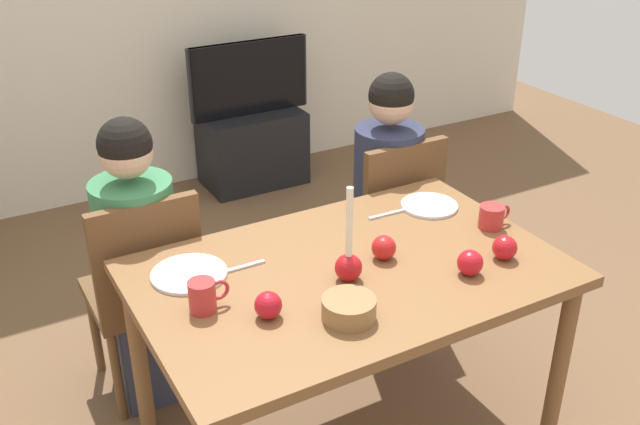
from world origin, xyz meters
The scene contains 19 objects.
dining_table centered at (0.00, 0.00, 0.67)m, with size 1.40×0.90×0.75m.
chair_left centered at (-0.53, 0.61, 0.51)m, with size 0.40×0.40×0.90m.
chair_right centered at (0.59, 0.61, 0.51)m, with size 0.40×0.40×0.90m.
person_left_child centered at (-0.53, 0.64, 0.57)m, with size 0.30×0.30×1.17m.
person_right_child centered at (0.59, 0.64, 0.57)m, with size 0.30×0.30×1.17m.
tv_stand centered at (0.68, 2.30, 0.24)m, with size 0.64×0.40×0.48m, color black.
tv centered at (0.68, 2.30, 0.71)m, with size 0.79×0.05×0.46m.
candle_centerpiece centered at (-0.04, -0.06, 0.82)m, with size 0.09×0.09×0.33m.
plate_left centered at (-0.48, 0.22, 0.76)m, with size 0.25×0.25×0.01m, color silver.
plate_right centered at (0.51, 0.24, 0.76)m, with size 0.22×0.22×0.01m, color silver.
mug_left centered at (-0.51, 0.01, 0.80)m, with size 0.13×0.08×0.10m.
mug_right centered at (0.61, -0.01, 0.79)m, with size 0.13×0.09×0.09m.
fork_left centered at (-0.32, 0.18, 0.75)m, with size 0.18×0.01×0.01m, color silver.
fork_right centered at (0.34, 0.26, 0.75)m, with size 0.18×0.01×0.01m, color silver.
bowl_walnuts centered at (-0.15, -0.24, 0.78)m, with size 0.16×0.16×0.07m, color olive.
apple_near_candle centered at (0.13, 0.00, 0.79)m, with size 0.08×0.08×0.08m, color red.
apple_by_left_plate centered at (0.49, -0.20, 0.79)m, with size 0.08×0.08×0.08m, color red.
apple_by_right_mug centered at (-0.35, -0.12, 0.79)m, with size 0.08×0.08×0.08m, color red.
apple_far_edge centered at (0.32, -0.22, 0.79)m, with size 0.09×0.09×0.09m, color red.
Camera 1 is at (-1.09, -1.74, 2.00)m, focal length 40.55 mm.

